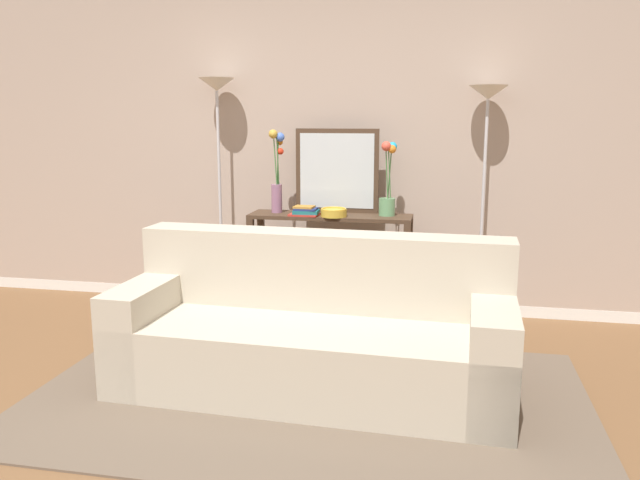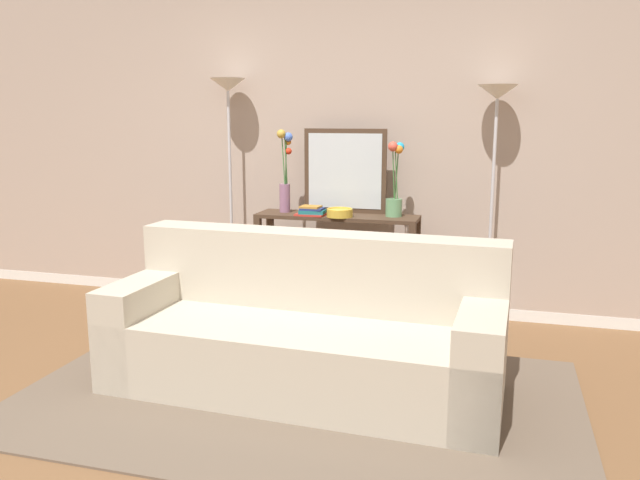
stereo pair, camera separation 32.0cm
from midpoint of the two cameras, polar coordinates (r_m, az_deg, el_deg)
The scene contains 13 objects.
ground_plane at distance 3.37m, azimuth -6.27°, elevation -16.83°, with size 16.00×16.00×0.02m, color brown.
back_wall at distance 5.19m, azimuth 3.08°, elevation 9.36°, with size 12.00×0.15×2.82m.
area_rug at distance 3.69m, azimuth 0.47°, elevation -13.91°, with size 3.10×1.90×0.01m.
couch at distance 3.71m, azimuth 1.17°, elevation -8.55°, with size 2.26×0.93×0.88m.
console_table at distance 4.88m, azimuth 3.40°, elevation -0.82°, with size 1.23×0.32×0.82m.
floor_lamp_left at distance 5.17m, azimuth -6.38°, elevation 9.81°, with size 0.28×0.28×1.85m.
floor_lamp_right at distance 4.79m, azimuth 17.28°, elevation 8.60°, with size 0.28×0.28×1.77m.
wall_mirror at distance 4.91m, azimuth 4.12°, elevation 6.17°, with size 0.64×0.02×0.64m.
vase_tall_flowers at distance 4.92m, azimuth -1.28°, elevation 5.75°, with size 0.11×0.11×0.64m.
vase_short_flowers at distance 4.76m, azimuth 8.63°, elevation 4.59°, with size 0.13×0.13×0.55m.
fruit_bowl at distance 4.72m, azimuth 3.72°, elevation 2.46°, with size 0.19×0.19×0.06m.
book_stack at distance 4.79m, azimuth 1.17°, elevation 2.59°, with size 0.22×0.17×0.07m.
book_row_under_console at distance 5.09m, azimuth -0.77°, elevation -6.10°, with size 0.26×0.16×0.13m.
Camera 2 is at (1.30, -2.71, 1.57)m, focal length 35.77 mm.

